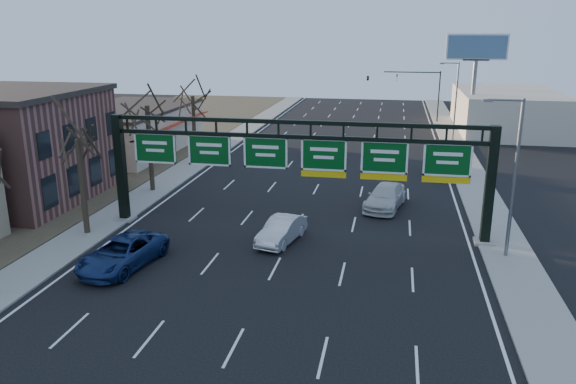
% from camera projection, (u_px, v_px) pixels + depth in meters
% --- Properties ---
extents(ground, '(160.00, 160.00, 0.00)m').
position_uv_depth(ground, '(266.00, 284.00, 28.57)').
color(ground, black).
rests_on(ground, ground).
extents(sidewalk_left, '(3.00, 120.00, 0.12)m').
position_uv_depth(sidewalk_left, '(176.00, 175.00, 49.72)').
color(sidewalk_left, gray).
rests_on(sidewalk_left, ground).
extents(sidewalk_right, '(3.00, 120.00, 0.12)m').
position_uv_depth(sidewalk_right, '(477.00, 190.00, 45.11)').
color(sidewalk_right, gray).
rests_on(sidewalk_right, ground).
extents(dirt_strip_left, '(21.00, 120.00, 0.06)m').
position_uv_depth(dirt_strip_left, '(52.00, 169.00, 51.92)').
color(dirt_strip_left, '#473D2B').
rests_on(dirt_strip_left, ground).
extents(lane_markings, '(21.60, 120.00, 0.01)m').
position_uv_depth(lane_markings, '(319.00, 183.00, 47.43)').
color(lane_markings, white).
rests_on(lane_markings, ground).
extents(sign_gantry, '(24.60, 1.20, 7.20)m').
position_uv_depth(sign_gantry, '(297.00, 161.00, 34.79)').
color(sign_gantry, black).
rests_on(sign_gantry, ground).
extents(brick_block, '(10.40, 12.40, 8.30)m').
position_uv_depth(brick_block, '(17.00, 146.00, 41.65)').
color(brick_block, brown).
rests_on(brick_block, ground).
extents(cream_strip, '(10.90, 18.40, 4.70)m').
position_uv_depth(cream_strip, '(129.00, 129.00, 59.13)').
color(cream_strip, beige).
rests_on(cream_strip, ground).
extents(building_right_distant, '(12.00, 20.00, 5.00)m').
position_uv_depth(building_right_distant, '(507.00, 111.00, 71.42)').
color(building_right_distant, beige).
rests_on(building_right_distant, ground).
extents(tree_gantry, '(3.60, 3.60, 8.48)m').
position_uv_depth(tree_gantry, '(76.00, 123.00, 33.60)').
color(tree_gantry, '#30231A').
rests_on(tree_gantry, sidewalk_left).
extents(tree_mid, '(3.60, 3.60, 9.24)m').
position_uv_depth(tree_mid, '(146.00, 92.00, 42.83)').
color(tree_mid, '#30231A').
rests_on(tree_mid, sidewalk_left).
extents(tree_far, '(3.60, 3.60, 8.86)m').
position_uv_depth(tree_far, '(192.00, 85.00, 52.36)').
color(tree_far, '#30231A').
rests_on(tree_far, sidewalk_left).
extents(streetlight_near, '(2.15, 0.22, 9.00)m').
position_uv_depth(streetlight_near, '(513.00, 171.00, 30.56)').
color(streetlight_near, slate).
rests_on(streetlight_near, sidewalk_right).
extents(streetlight_far, '(2.15, 0.22, 9.00)m').
position_uv_depth(streetlight_far, '(455.00, 98.00, 62.63)').
color(streetlight_far, slate).
rests_on(streetlight_far, sidewalk_right).
extents(billboard_right, '(7.00, 0.50, 12.00)m').
position_uv_depth(billboard_right, '(476.00, 60.00, 65.76)').
color(billboard_right, slate).
rests_on(billboard_right, ground).
extents(traffic_signal_mast, '(10.16, 0.54, 7.00)m').
position_uv_depth(traffic_signal_mast, '(394.00, 82.00, 77.88)').
color(traffic_signal_mast, black).
rests_on(traffic_signal_mast, ground).
extents(car_blue_suv, '(3.64, 6.22, 1.63)m').
position_uv_depth(car_blue_suv, '(122.00, 253.00, 30.46)').
color(car_blue_suv, navy).
rests_on(car_blue_suv, ground).
extents(car_silver_sedan, '(2.58, 4.82, 1.51)m').
position_uv_depth(car_silver_sedan, '(282.00, 230.00, 34.04)').
color(car_silver_sedan, silver).
rests_on(car_silver_sedan, ground).
extents(car_white_wagon, '(3.39, 5.99, 1.64)m').
position_uv_depth(car_white_wagon, '(385.00, 197.00, 40.61)').
color(car_white_wagon, silver).
rests_on(car_white_wagon, ground).
extents(car_grey_far, '(2.17, 4.76, 1.59)m').
position_uv_depth(car_grey_far, '(441.00, 167.00, 49.58)').
color(car_grey_far, '#424547').
rests_on(car_grey_far, ground).
extents(car_silver_distant, '(2.44, 5.20, 1.65)m').
position_uv_depth(car_silver_distant, '(321.00, 147.00, 57.95)').
color(car_silver_distant, '#A5A4A9').
rests_on(car_silver_distant, ground).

